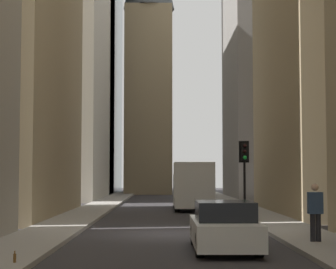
{
  "coord_description": "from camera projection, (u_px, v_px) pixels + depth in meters",
  "views": [
    {
      "loc": [
        -21.79,
        0.32,
        2.21
      ],
      "look_at": [
        9.66,
        0.12,
        4.28
      ],
      "focal_mm": 63.07,
      "sensor_mm": 36.0,
      "label": 1
    }
  ],
  "objects": [
    {
      "name": "ground_plane",
      "position": [
        173.0,
        234.0,
        21.6
      ],
      "size": [
        135.0,
        135.0,
        0.0
      ],
      "primitive_type": "plane",
      "color": "#302D30"
    },
    {
      "name": "sedan_white",
      "position": [
        224.0,
        227.0,
        16.84
      ],
      "size": [
        4.3,
        1.78,
        1.42
      ],
      "color": "silver",
      "rests_on": "ground_plane"
    },
    {
      "name": "sidewalk_right",
      "position": [
        50.0,
        232.0,
        21.58
      ],
      "size": [
        90.0,
        2.2,
        0.14
      ],
      "primitive_type": "cube",
      "color": "gray",
      "rests_on": "ground_plane"
    },
    {
      "name": "pedestrian",
      "position": [
        315.0,
        210.0,
        17.95
      ],
      "size": [
        0.26,
        0.44,
        1.76
      ],
      "color": "black",
      "rests_on": "sidewalk_left"
    },
    {
      "name": "building_right_far",
      "position": [
        51.0,
        60.0,
        53.36
      ],
      "size": [
        18.43,
        10.5,
        24.9
      ],
      "color": "beige",
      "rests_on": "ground_plane"
    },
    {
      "name": "sidewalk_left",
      "position": [
        295.0,
        232.0,
        21.64
      ],
      "size": [
        90.0,
        2.2,
        0.14
      ],
      "primitive_type": "cube",
      "color": "gray",
      "rests_on": "ground_plane"
    },
    {
      "name": "church_spire",
      "position": [
        149.0,
        36.0,
        64.21
      ],
      "size": [
        5.54,
        5.54,
        32.77
      ],
      "color": "#9E8966",
      "rests_on": "ground_plane"
    },
    {
      "name": "delivery_truck",
      "position": [
        192.0,
        186.0,
        35.85
      ],
      "size": [
        6.46,
        2.25,
        2.84
      ],
      "color": "silver",
      "rests_on": "ground_plane"
    },
    {
      "name": "discarded_bottle",
      "position": [
        15.0,
        258.0,
        13.69
      ],
      "size": [
        0.07,
        0.07,
        0.27
      ],
      "color": "brown",
      "rests_on": "sidewalk_right"
    },
    {
      "name": "building_left_far",
      "position": [
        283.0,
        43.0,
        54.06
      ],
      "size": [
        12.94,
        10.5,
        28.29
      ],
      "color": "gray",
      "rests_on": "ground_plane"
    },
    {
      "name": "traffic_light_midblock",
      "position": [
        244.0,
        160.0,
        29.89
      ],
      "size": [
        0.43,
        0.52,
        3.72
      ],
      "color": "black",
      "rests_on": "sidewalk_left"
    }
  ]
}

